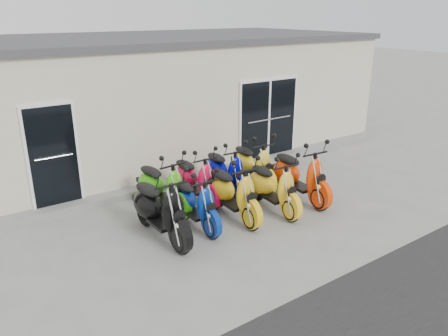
{
  "coord_description": "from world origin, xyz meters",
  "views": [
    {
      "loc": [
        -5.22,
        -6.83,
        4.02
      ],
      "look_at": [
        0.0,
        0.6,
        0.75
      ],
      "focal_mm": 35.0,
      "sensor_mm": 36.0,
      "label": 1
    }
  ],
  "objects_px": {
    "scooter_front_red": "(300,168)",
    "scooter_back_red": "(195,173)",
    "scooter_front_orange_b": "(273,180)",
    "scooter_back_yellow": "(253,159)",
    "scooter_back_green": "(162,180)",
    "scooter_front_orange_a": "(233,185)",
    "scooter_front_black": "(159,201)",
    "scooter_back_blue": "(225,165)",
    "scooter_front_blue": "(194,196)"
  },
  "relations": [
    {
      "from": "scooter_front_red",
      "to": "scooter_back_blue",
      "type": "height_order",
      "value": "scooter_front_red"
    },
    {
      "from": "scooter_front_blue",
      "to": "scooter_back_green",
      "type": "xyz_separation_m",
      "value": [
        -0.17,
        1.0,
        0.05
      ]
    },
    {
      "from": "scooter_front_black",
      "to": "scooter_front_orange_b",
      "type": "distance_m",
      "value": 2.53
    },
    {
      "from": "scooter_front_black",
      "to": "scooter_front_orange_b",
      "type": "relative_size",
      "value": 1.1
    },
    {
      "from": "scooter_front_orange_a",
      "to": "scooter_back_red",
      "type": "distance_m",
      "value": 1.16
    },
    {
      "from": "scooter_back_green",
      "to": "scooter_back_red",
      "type": "height_order",
      "value": "scooter_back_green"
    },
    {
      "from": "scooter_front_blue",
      "to": "scooter_front_orange_b",
      "type": "bearing_deg",
      "value": -9.4
    },
    {
      "from": "scooter_back_yellow",
      "to": "scooter_front_orange_a",
      "type": "bearing_deg",
      "value": -135.22
    },
    {
      "from": "scooter_front_orange_b",
      "to": "scooter_back_yellow",
      "type": "relative_size",
      "value": 0.98
    },
    {
      "from": "scooter_back_blue",
      "to": "scooter_back_yellow",
      "type": "xyz_separation_m",
      "value": [
        0.79,
        -0.02,
        0.02
      ]
    },
    {
      "from": "scooter_front_orange_b",
      "to": "scooter_front_black",
      "type": "bearing_deg",
      "value": 179.48
    },
    {
      "from": "scooter_front_orange_a",
      "to": "scooter_back_green",
      "type": "distance_m",
      "value": 1.51
    },
    {
      "from": "scooter_front_orange_b",
      "to": "scooter_back_red",
      "type": "distance_m",
      "value": 1.73
    },
    {
      "from": "scooter_front_black",
      "to": "scooter_back_red",
      "type": "relative_size",
      "value": 1.12
    },
    {
      "from": "scooter_front_orange_b",
      "to": "scooter_back_green",
      "type": "bearing_deg",
      "value": 151.35
    },
    {
      "from": "scooter_back_red",
      "to": "scooter_back_green",
      "type": "bearing_deg",
      "value": -178.29
    },
    {
      "from": "scooter_front_black",
      "to": "scooter_back_yellow",
      "type": "height_order",
      "value": "scooter_front_black"
    },
    {
      "from": "scooter_front_red",
      "to": "scooter_back_green",
      "type": "relative_size",
      "value": 1.06
    },
    {
      "from": "scooter_front_black",
      "to": "scooter_back_yellow",
      "type": "relative_size",
      "value": 1.08
    },
    {
      "from": "scooter_front_orange_b",
      "to": "scooter_back_red",
      "type": "relative_size",
      "value": 1.02
    },
    {
      "from": "scooter_front_black",
      "to": "scooter_back_green",
      "type": "relative_size",
      "value": 1.07
    },
    {
      "from": "scooter_back_green",
      "to": "scooter_back_yellow",
      "type": "xyz_separation_m",
      "value": [
        2.43,
        0.0,
        -0.0
      ]
    },
    {
      "from": "scooter_front_orange_b",
      "to": "scooter_back_blue",
      "type": "xyz_separation_m",
      "value": [
        -0.29,
        1.33,
        -0.0
      ]
    },
    {
      "from": "scooter_front_orange_a",
      "to": "scooter_back_green",
      "type": "relative_size",
      "value": 1.01
    },
    {
      "from": "scooter_front_orange_b",
      "to": "scooter_front_red",
      "type": "distance_m",
      "value": 0.87
    },
    {
      "from": "scooter_front_orange_b",
      "to": "scooter_back_yellow",
      "type": "height_order",
      "value": "scooter_back_yellow"
    },
    {
      "from": "scooter_front_red",
      "to": "scooter_front_blue",
      "type": "bearing_deg",
      "value": -180.0
    },
    {
      "from": "scooter_back_yellow",
      "to": "scooter_front_red",
      "type": "bearing_deg",
      "value": -66.98
    },
    {
      "from": "scooter_back_blue",
      "to": "scooter_front_red",
      "type": "bearing_deg",
      "value": -43.04
    },
    {
      "from": "scooter_front_blue",
      "to": "scooter_back_yellow",
      "type": "xyz_separation_m",
      "value": [
        2.26,
        1.01,
        0.05
      ]
    },
    {
      "from": "scooter_front_red",
      "to": "scooter_back_red",
      "type": "xyz_separation_m",
      "value": [
        -1.96,
        1.25,
        -0.07
      ]
    },
    {
      "from": "scooter_front_orange_a",
      "to": "scooter_back_blue",
      "type": "relative_size",
      "value": 1.04
    },
    {
      "from": "scooter_front_red",
      "to": "scooter_back_red",
      "type": "bearing_deg",
      "value": 151.97
    },
    {
      "from": "scooter_front_blue",
      "to": "scooter_front_orange_b",
      "type": "relative_size",
      "value": 0.96
    },
    {
      "from": "scooter_front_orange_a",
      "to": "scooter_back_red",
      "type": "xyz_separation_m",
      "value": [
        -0.19,
        1.14,
        -0.04
      ]
    },
    {
      "from": "scooter_front_orange_b",
      "to": "scooter_back_green",
      "type": "distance_m",
      "value": 2.33
    },
    {
      "from": "scooter_back_blue",
      "to": "scooter_front_orange_b",
      "type": "bearing_deg",
      "value": -73.62
    },
    {
      "from": "scooter_front_orange_b",
      "to": "scooter_back_blue",
      "type": "height_order",
      "value": "scooter_front_orange_b"
    },
    {
      "from": "scooter_front_orange_b",
      "to": "scooter_back_yellow",
      "type": "bearing_deg",
      "value": 74.23
    },
    {
      "from": "scooter_front_orange_a",
      "to": "scooter_back_green",
      "type": "xyz_separation_m",
      "value": [
        -1.03,
        1.1,
        -0.01
      ]
    },
    {
      "from": "scooter_front_orange_a",
      "to": "scooter_front_red",
      "type": "height_order",
      "value": "scooter_front_red"
    },
    {
      "from": "scooter_front_orange_a",
      "to": "scooter_front_orange_b",
      "type": "relative_size",
      "value": 1.04
    },
    {
      "from": "scooter_front_blue",
      "to": "scooter_back_red",
      "type": "relative_size",
      "value": 0.97
    },
    {
      "from": "scooter_front_blue",
      "to": "scooter_front_orange_a",
      "type": "relative_size",
      "value": 0.92
    },
    {
      "from": "scooter_front_red",
      "to": "scooter_back_yellow",
      "type": "height_order",
      "value": "scooter_front_red"
    },
    {
      "from": "scooter_back_yellow",
      "to": "scooter_front_blue",
      "type": "bearing_deg",
      "value": -149.42
    },
    {
      "from": "scooter_front_orange_b",
      "to": "scooter_back_green",
      "type": "xyz_separation_m",
      "value": [
        -1.93,
        1.3,
        0.02
      ]
    },
    {
      "from": "scooter_front_orange_b",
      "to": "scooter_front_red",
      "type": "height_order",
      "value": "scooter_front_red"
    },
    {
      "from": "scooter_back_red",
      "to": "scooter_front_orange_a",
      "type": "bearing_deg",
      "value": -81.53
    },
    {
      "from": "scooter_front_orange_a",
      "to": "scooter_front_red",
      "type": "bearing_deg",
      "value": -0.06
    }
  ]
}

